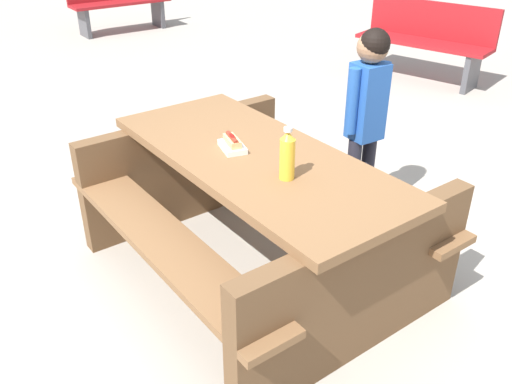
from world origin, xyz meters
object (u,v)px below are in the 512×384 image
Objects in this scene: picnic_table at (256,205)px; park_bench_mid at (119,1)px; park_bench_near at (425,40)px; soda_bottle at (287,155)px; hotdog_tray at (232,144)px; child_in_coat at (367,102)px.

park_bench_mid is at bearing -19.82° from picnic_table.
picnic_table is 1.20× the size of park_bench_near.
soda_bottle is at bearing 160.61° from park_bench_mid.
park_bench_near is at bearing -68.06° from hotdog_tray.
park_bench_mid is at bearing 20.03° from park_bench_near.
hotdog_tray is 0.16× the size of child_in_coat.
child_in_coat is 0.81× the size of park_bench_near.
hotdog_tray is at bearing 26.49° from picnic_table.
child_in_coat is 6.14m from park_bench_mid.
soda_bottle is at bearing 169.77° from picnic_table.
park_bench_mid reaches higher than picnic_table.
child_in_coat is (0.37, -0.99, -0.07)m from soda_bottle.
hotdog_tray is at bearing 159.28° from park_bench_mid.
park_bench_mid reaches higher than hotdog_tray.
hotdog_tray is at bearing 86.95° from child_in_coat.
picnic_table is 1.00m from child_in_coat.
park_bench_mid is (4.39, 1.60, 0.00)m from park_bench_near.
soda_bottle reaches higher than hotdog_tray.
park_bench_near reaches higher than hotdog_tray.
child_in_coat is at bearing 168.19° from park_bench_mid.
picnic_table is at bearing 94.28° from child_in_coat.
soda_bottle is at bearing -179.05° from hotdog_tray.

